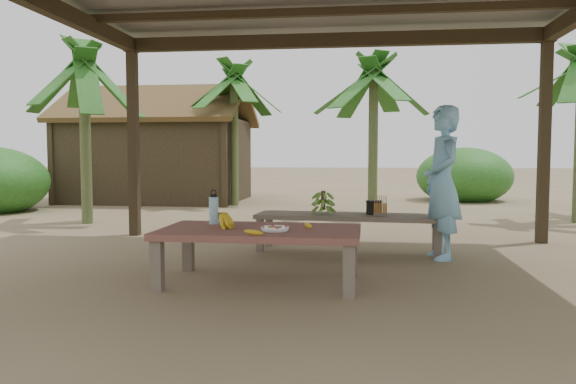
# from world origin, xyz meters

# --- Properties ---
(ground) EXTENTS (80.00, 80.00, 0.00)m
(ground) POSITION_xyz_m (0.00, 0.00, 0.00)
(ground) COLOR brown
(ground) RESTS_ON ground
(work_table) EXTENTS (1.82, 1.03, 0.50)m
(work_table) POSITION_xyz_m (-0.48, -0.42, 0.43)
(work_table) COLOR brown
(work_table) RESTS_ON ground
(bench) EXTENTS (2.24, 0.77, 0.45)m
(bench) POSITION_xyz_m (0.28, 1.31, 0.39)
(bench) COLOR brown
(bench) RESTS_ON ground
(ripe_banana_bunch) EXTENTS (0.30, 0.27, 0.16)m
(ripe_banana_bunch) POSITION_xyz_m (-0.85, -0.43, 0.58)
(ripe_banana_bunch) COLOR yellow
(ripe_banana_bunch) RESTS_ON work_table
(plate) EXTENTS (0.25, 0.25, 0.04)m
(plate) POSITION_xyz_m (-0.33, -0.55, 0.52)
(plate) COLOR white
(plate) RESTS_ON work_table
(loose_banana_front) EXTENTS (0.17, 0.07, 0.04)m
(loose_banana_front) POSITION_xyz_m (-0.46, -0.81, 0.52)
(loose_banana_front) COLOR yellow
(loose_banana_front) RESTS_ON work_table
(loose_banana_side) EXTENTS (0.11, 0.15, 0.04)m
(loose_banana_side) POSITION_xyz_m (-0.05, -0.31, 0.52)
(loose_banana_side) COLOR yellow
(loose_banana_side) RESTS_ON work_table
(water_flask) EXTENTS (0.09, 0.09, 0.33)m
(water_flask) POSITION_xyz_m (-0.99, -0.14, 0.64)
(water_flask) COLOR #3DA0BE
(water_flask) RESTS_ON work_table
(green_banana_stalk) EXTENTS (0.28, 0.28, 0.29)m
(green_banana_stalk) POSITION_xyz_m (-0.02, 1.33, 0.60)
(green_banana_stalk) COLOR #598C2D
(green_banana_stalk) RESTS_ON bench
(cooking_pot) EXTENTS (0.19, 0.19, 0.16)m
(cooking_pot) POSITION_xyz_m (0.59, 1.35, 0.53)
(cooking_pot) COLOR black
(cooking_pot) RESTS_ON bench
(skewer_rack) EXTENTS (0.19, 0.09, 0.24)m
(skewer_rack) POSITION_xyz_m (0.66, 1.23, 0.57)
(skewer_rack) COLOR #A57F47
(skewer_rack) RESTS_ON bench
(woman) EXTENTS (0.52, 0.69, 1.71)m
(woman) POSITION_xyz_m (1.32, 0.99, 0.86)
(woman) COLOR #74B5DC
(woman) RESTS_ON ground
(hut) EXTENTS (4.40, 3.43, 2.85)m
(hut) POSITION_xyz_m (-4.50, 8.00, 1.10)
(hut) COLOR black
(hut) RESTS_ON ground
(banana_plant_n) EXTENTS (1.80, 1.80, 2.94)m
(banana_plant_n) POSITION_xyz_m (0.66, 5.46, 2.46)
(banana_plant_n) COLOR #596638
(banana_plant_n) RESTS_ON ground
(banana_plant_nw) EXTENTS (1.80, 1.80, 3.11)m
(banana_plant_nw) POSITION_xyz_m (-2.38, 6.97, 2.63)
(banana_plant_nw) COLOR #596638
(banana_plant_nw) RESTS_ON ground
(banana_plant_w) EXTENTS (1.80, 1.80, 2.89)m
(banana_plant_w) POSITION_xyz_m (-4.13, 3.48, 2.40)
(banana_plant_w) COLOR #596638
(banana_plant_w) RESTS_ON ground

